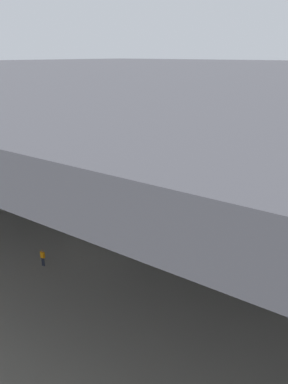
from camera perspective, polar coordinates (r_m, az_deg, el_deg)
The scene contains 7 objects.
ground_plane at distance 56.47m, azimuth -1.40°, elevation -1.11°, with size 110.00×110.00×0.00m, color gray.
hangar_structure at distance 64.59m, azimuth 6.82°, elevation 15.24°, with size 121.00×99.00×16.25m.
airplane_main at distance 55.21m, azimuth 2.10°, elevation 2.40°, with size 39.33×39.79×12.53m.
boarding_stairs at distance 46.64m, azimuth -3.69°, elevation -4.25°, with size 4.64×2.62×4.88m.
crew_worker_near_nose at distance 40.35m, azimuth -12.85°, elevation -8.07°, with size 0.55×0.26×1.55m.
crew_worker_by_stairs at distance 46.95m, azimuth 0.68°, elevation -3.85°, with size 0.40×0.44×1.60m.
airplane_distant at distance 99.92m, azimuth 2.00°, elevation 9.02°, with size 34.90×33.68×11.00m.
Camera 1 is at (35.38, -40.20, 17.94)m, focal length 41.65 mm.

